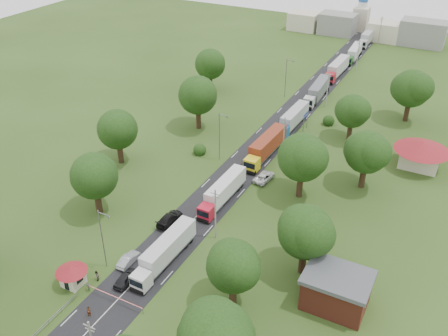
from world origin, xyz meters
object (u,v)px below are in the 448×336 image
Objects in this scene: guard_booth at (72,273)px; car_lane_front at (126,278)px; pedestrian_near at (89,312)px; car_lane_mid at (129,260)px; info_sign at (306,117)px; truck_0 at (165,251)px; boom_barrier at (107,294)px.

car_lane_front is (6.20, 3.70, -1.41)m from guard_booth.
pedestrian_near is (-0.43, -7.20, 0.03)m from car_lane_front.
car_lane_mid is at bearing 59.04° from guard_booth.
guard_booth reaches higher than car_lane_front.
pedestrian_near is at bearing -95.96° from info_sign.
truck_0 reaches higher than car_lane_front.
car_lane_mid is (-8.20, -53.00, -2.30)m from info_sign.
boom_barrier is 10.21m from truck_0.
truck_0 is (3.04, 9.68, 1.16)m from boom_barrier.
info_sign is (6.56, 60.00, 2.11)m from boom_barrier.
truck_0 is at bearing 72.60° from boom_barrier.
car_lane_front reaches higher than car_lane_mid.
car_lane_front is (-6.20, -56.30, -2.25)m from info_sign.
info_sign reaches higher than pedestrian_near.
boom_barrier is 0.66× the size of truck_0.
pedestrian_near is at bearing 97.09° from car_lane_mid.
info_sign is at bearing -101.29° from car_lane_front.
car_lane_front is (-2.68, -5.98, -1.30)m from truck_0.
truck_0 reaches higher than pedestrian_near.
boom_barrier is at bearing 0.01° from guard_booth.
pedestrian_near is (5.77, -3.50, -1.38)m from guard_booth.
car_lane_mid is (4.20, 7.00, -1.46)m from guard_booth.
pedestrian_near reaches higher than car_lane_mid.
pedestrian_near is (-6.63, -63.50, -2.22)m from info_sign.
guard_booth is 0.99× the size of car_lane_front.
info_sign is 0.29× the size of truck_0.
info_sign is 2.63× the size of pedestrian_near.
truck_0 is at bearing 60.70° from pedestrian_near.
guard_booth is at bearing -101.68° from info_sign.
truck_0 is at bearing -94.00° from info_sign.
boom_barrier is 5.98m from guard_booth.
info_sign reaches higher than car_lane_mid.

